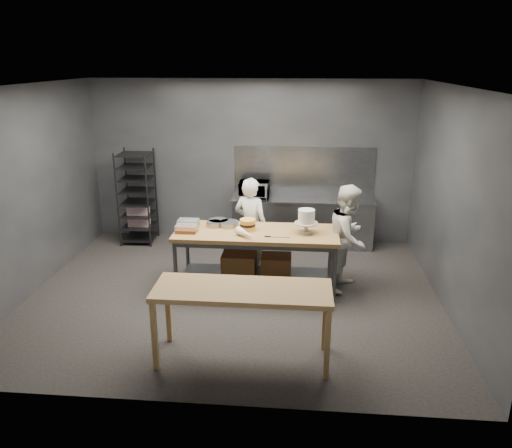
{
  "coord_description": "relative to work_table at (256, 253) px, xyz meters",
  "views": [
    {
      "loc": [
        0.93,
        -6.67,
        3.34
      ],
      "look_at": [
        0.31,
        0.18,
        1.05
      ],
      "focal_mm": 35.0,
      "sensor_mm": 36.0,
      "label": 1
    }
  ],
  "objects": [
    {
      "name": "chef_behind",
      "position": [
        -0.13,
        0.62,
        0.22
      ],
      "size": [
        0.68,
        0.57,
        1.58
      ],
      "primitive_type": "imported",
      "rotation": [
        0.0,
        0.0,
        2.74
      ],
      "color": "white",
      "rests_on": "ground"
    },
    {
      "name": "microwave",
      "position": [
        -0.2,
        1.94,
        0.48
      ],
      "size": [
        0.54,
        0.37,
        0.3
      ],
      "primitive_type": "imported",
      "color": "black",
      "rests_on": "back_counter"
    },
    {
      "name": "offset_spatula",
      "position": [
        0.28,
        -0.24,
        0.35
      ],
      "size": [
        0.36,
        0.02,
        0.02
      ],
      "color": "slate",
      "rests_on": "work_table"
    },
    {
      "name": "speed_rack",
      "position": [
        -2.39,
        1.86,
        0.28
      ],
      "size": [
        0.62,
        0.67,
        1.75
      ],
      "color": "black",
      "rests_on": "ground"
    },
    {
      "name": "splashback_panel",
      "position": [
        0.7,
        2.24,
        0.78
      ],
      "size": [
        2.6,
        0.02,
        0.9
      ],
      "primitive_type": "cube",
      "color": "slate",
      "rests_on": "back_counter"
    },
    {
      "name": "chef_right",
      "position": [
        1.37,
        0.16,
        0.23
      ],
      "size": [
        0.88,
        0.96,
        1.6
      ],
      "primitive_type": "imported",
      "rotation": [
        0.0,
        0.0,
        1.14
      ],
      "color": "silver",
      "rests_on": "ground"
    },
    {
      "name": "ground",
      "position": [
        -0.3,
        -0.24,
        -0.57
      ],
      "size": [
        6.0,
        6.0,
        0.0
      ],
      "primitive_type": "plane",
      "color": "black",
      "rests_on": "ground"
    },
    {
      "name": "near_counter",
      "position": [
        0.02,
        -1.89,
        0.24
      ],
      "size": [
        2.0,
        0.7,
        0.9
      ],
      "color": "brown",
      "rests_on": "ground"
    },
    {
      "name": "piping_bag",
      "position": [
        -0.11,
        -0.3,
        0.41
      ],
      "size": [
        0.34,
        0.36,
        0.12
      ],
      "primitive_type": "cone",
      "rotation": [
        1.57,
        0.0,
        0.73
      ],
      "color": "white",
      "rests_on": "work_table"
    },
    {
      "name": "layer_cake",
      "position": [
        -0.12,
        0.06,
        0.43
      ],
      "size": [
        0.23,
        0.23,
        0.16
      ],
      "color": "gold",
      "rests_on": "work_table"
    },
    {
      "name": "pastry_clamshells",
      "position": [
        -1.02,
        -0.01,
        0.4
      ],
      "size": [
        0.34,
        0.46,
        0.11
      ],
      "color": "#A86121",
      "rests_on": "work_table"
    },
    {
      "name": "back_counter",
      "position": [
        0.7,
        1.94,
        -0.12
      ],
      "size": [
        2.6,
        0.6,
        0.9
      ],
      "color": "slate",
      "rests_on": "ground"
    },
    {
      "name": "cake_pans",
      "position": [
        -0.67,
        0.18,
        0.39
      ],
      "size": [
        0.88,
        0.44,
        0.07
      ],
      "color": "gray",
      "rests_on": "work_table"
    },
    {
      "name": "work_table",
      "position": [
        0.0,
        0.0,
        0.0
      ],
      "size": [
        2.4,
        0.9,
        0.92
      ],
      "color": "olive",
      "rests_on": "ground"
    },
    {
      "name": "frosted_cake_stand",
      "position": [
        0.74,
        -0.01,
        0.57
      ],
      "size": [
        0.34,
        0.34,
        0.35
      ],
      "color": "#B6AE92",
      "rests_on": "work_table"
    },
    {
      "name": "back_wall",
      "position": [
        -0.3,
        2.26,
        0.93
      ],
      "size": [
        6.0,
        0.04,
        3.0
      ],
      "primitive_type": "cube",
      "color": "#4C4F54",
      "rests_on": "ground"
    }
  ]
}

